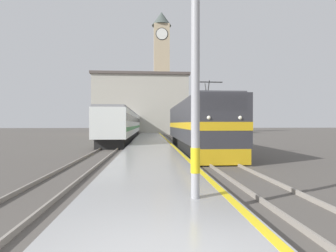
% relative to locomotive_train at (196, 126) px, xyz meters
% --- Properties ---
extents(ground_plane, '(200.00, 200.00, 0.00)m').
position_rel_locomotive_train_xyz_m(ground_plane, '(-3.60, 12.44, -2.01)').
color(ground_plane, '#514C47').
extents(platform, '(3.80, 140.00, 0.41)m').
position_rel_locomotive_train_xyz_m(platform, '(-3.60, 7.44, -1.81)').
color(platform, '#999999').
rests_on(platform, ground).
extents(rail_track_near, '(2.83, 140.00, 0.16)m').
position_rel_locomotive_train_xyz_m(rail_track_near, '(0.00, 7.44, -1.98)').
color(rail_track_near, '#514C47').
rests_on(rail_track_near, ground).
extents(rail_track_far, '(2.84, 140.00, 0.16)m').
position_rel_locomotive_train_xyz_m(rail_track_far, '(-7.06, 7.44, -1.98)').
color(rail_track_far, '#514C47').
rests_on(rail_track_far, ground).
extents(locomotive_train, '(2.92, 15.99, 4.91)m').
position_rel_locomotive_train_xyz_m(locomotive_train, '(0.00, 0.00, 0.00)').
color(locomotive_train, black).
rests_on(locomotive_train, ground).
extents(passenger_train, '(2.92, 37.12, 3.73)m').
position_rel_locomotive_train_xyz_m(passenger_train, '(-7.06, 18.98, 0.01)').
color(passenger_train, black).
rests_on(passenger_train, ground).
extents(catenary_mast, '(2.96, 0.23, 8.87)m').
position_rel_locomotive_train_xyz_m(catenary_mast, '(-2.50, -14.56, 2.97)').
color(catenary_mast, '#9E9EA3').
rests_on(catenary_mast, platform).
extents(clock_tower, '(4.49, 4.49, 28.43)m').
position_rel_locomotive_train_xyz_m(clock_tower, '(-0.84, 40.92, 12.98)').
color(clock_tower, tan).
rests_on(clock_tower, ground).
extents(station_building, '(19.23, 10.18, 12.18)m').
position_rel_locomotive_train_xyz_m(station_building, '(-5.40, 34.46, 4.10)').
color(station_building, '#B7B2A3').
rests_on(station_building, ground).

